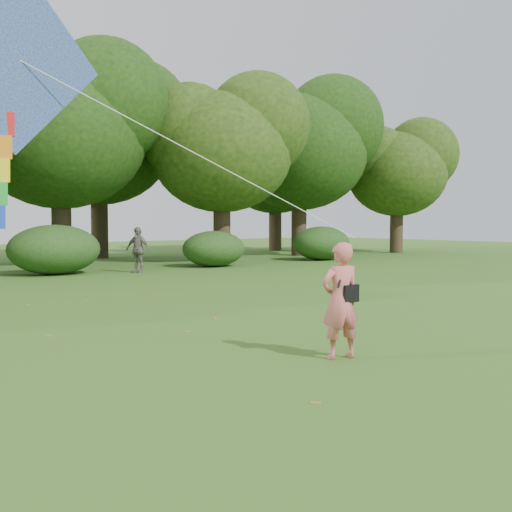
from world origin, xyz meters
TOP-DOWN VIEW (x-y plane):
  - ground at (0.00, 0.00)m, footprint 100.00×100.00m
  - man_kite_flyer at (0.47, 0.98)m, footprint 0.71×0.56m
  - bystander_right at (5.85, 16.70)m, footprint 0.86×1.13m
  - crossbody_bag at (0.59, 0.95)m, footprint 0.43×0.20m
  - flying_kite at (-3.89, 1.84)m, footprint 5.68×1.11m
  - fallen_leaves at (1.17, 5.28)m, footprint 7.11×10.43m

SIDE VIEW (x-z plane):
  - ground at x=0.00m, z-range 0.00..0.00m
  - fallen_leaves at x=1.17m, z-range 0.00..0.01m
  - man_kite_flyer at x=0.47m, z-range 0.00..1.72m
  - bystander_right at x=5.85m, z-range 0.00..1.78m
  - crossbody_bag at x=0.59m, z-range 0.62..1.32m
  - flying_kite at x=-3.89m, z-range 2.21..5.36m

